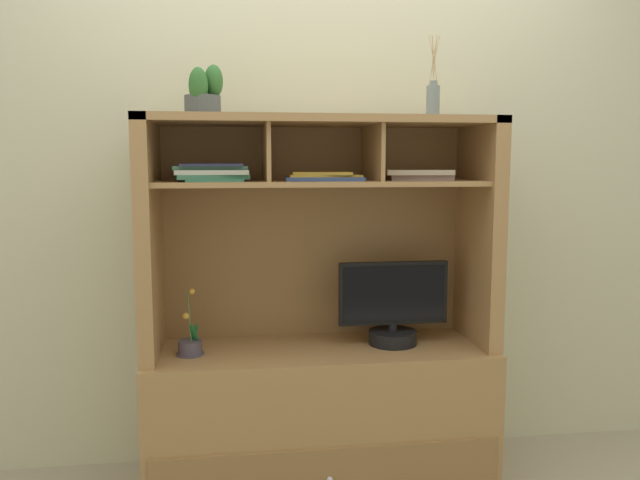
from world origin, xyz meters
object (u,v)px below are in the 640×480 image
at_px(potted_orchid, 190,346).
at_px(magazine_stack_centre, 212,172).
at_px(diffuser_bottle, 433,100).
at_px(tv_monitor, 393,309).
at_px(magazine_stack_right, 324,177).
at_px(magazine_stack_left, 417,175).
at_px(media_console, 320,373).
at_px(potted_succulent, 204,95).

height_order(potted_orchid, magazine_stack_centre, magazine_stack_centre).
height_order(magazine_stack_centre, diffuser_bottle, diffuser_bottle).
height_order(tv_monitor, magazine_stack_right, magazine_stack_right).
bearing_deg(magazine_stack_centre, magazine_stack_left, 2.12).
relative_size(media_console, magazine_stack_centre, 5.13).
distance_m(potted_orchid, magazine_stack_centre, 0.69).
bearing_deg(diffuser_bottle, potted_orchid, -178.46).
distance_m(magazine_stack_left, magazine_stack_centre, 0.83).
relative_size(media_console, potted_succulent, 7.74).
bearing_deg(media_console, magazine_stack_right, -68.81).
bearing_deg(diffuser_bottle, magazine_stack_centre, -179.65).
distance_m(magazine_stack_centre, magazine_stack_right, 0.44).
bearing_deg(potted_orchid, magazine_stack_left, 3.19).
height_order(media_console, magazine_stack_left, media_console).
bearing_deg(magazine_stack_centre, potted_orchid, -167.85).
relative_size(potted_orchid, potted_succulent, 1.37).
height_order(magazine_stack_centre, magazine_stack_right, magazine_stack_centre).
xyz_separation_m(potted_orchid, diffuser_bottle, (0.98, 0.03, 0.97)).
distance_m(magazine_stack_right, potted_succulent, 0.56).
relative_size(magazine_stack_left, magazine_stack_right, 0.91).
bearing_deg(magazine_stack_centre, media_console, 3.90).
bearing_deg(potted_succulent, potted_orchid, -149.63).
bearing_deg(diffuser_bottle, magazine_stack_left, 153.89).
height_order(magazine_stack_left, magazine_stack_right, magazine_stack_left).
bearing_deg(magazine_stack_left, potted_orchid, -176.81).
xyz_separation_m(potted_orchid, potted_succulent, (0.07, 0.04, 0.98)).
bearing_deg(diffuser_bottle, potted_succulent, 178.92).
bearing_deg(magazine_stack_right, potted_succulent, 177.18).
relative_size(magazine_stack_centre, magazine_stack_right, 0.93).
bearing_deg(magazine_stack_right, diffuser_bottle, 0.74).
relative_size(media_console, magazine_stack_left, 5.23).
bearing_deg(media_console, tv_monitor, -3.11).
relative_size(tv_monitor, potted_orchid, 1.71).
xyz_separation_m(media_console, potted_succulent, (-0.45, -0.01, 1.13)).
xyz_separation_m(tv_monitor, magazine_stack_centre, (-0.74, -0.01, 0.57)).
xyz_separation_m(magazine_stack_right, potted_succulent, (-0.46, 0.02, 0.31)).
height_order(diffuser_bottle, potted_succulent, diffuser_bottle).
distance_m(media_console, magazine_stack_right, 0.82).
bearing_deg(magazine_stack_left, tv_monitor, -169.45).
xyz_separation_m(tv_monitor, magazine_stack_right, (-0.30, -0.01, 0.55)).
relative_size(media_console, diffuser_bottle, 4.70).
bearing_deg(potted_succulent, tv_monitor, -0.76).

